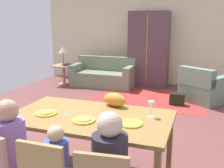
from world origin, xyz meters
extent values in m
cube|color=brown|center=(0.00, 0.49, -0.01)|extent=(6.84, 6.17, 0.02)
cube|color=beige|center=(0.00, 3.62, 1.35)|extent=(6.84, 0.10, 2.70)
cube|color=olive|center=(0.27, -1.57, 0.74)|extent=(1.83, 1.04, 0.04)
cube|color=olive|center=(-0.59, -2.03, 0.36)|extent=(0.06, 0.06, 0.72)
cube|color=olive|center=(-0.59, -1.11, 0.36)|extent=(0.06, 0.06, 0.72)
cube|color=olive|center=(1.12, -1.11, 0.36)|extent=(0.06, 0.06, 0.72)
cylinder|color=yellow|center=(-0.23, -1.69, 0.77)|extent=(0.25, 0.25, 0.02)
cylinder|color=gold|center=(-0.23, -1.69, 0.78)|extent=(0.17, 0.17, 0.01)
cylinder|color=yellow|center=(0.27, -1.75, 0.77)|extent=(0.25, 0.25, 0.02)
cylinder|color=#E0A84E|center=(0.27, -1.75, 0.78)|extent=(0.17, 0.17, 0.01)
cylinder|color=yellow|center=(0.77, -1.67, 0.77)|extent=(0.25, 0.25, 0.02)
cylinder|color=silver|center=(0.93, -1.39, 0.76)|extent=(0.06, 0.06, 0.01)
cylinder|color=silver|center=(0.93, -1.39, 0.81)|extent=(0.01, 0.01, 0.09)
cone|color=silver|center=(0.93, -1.39, 0.90)|extent=(0.07, 0.07, 0.09)
cube|color=silver|center=(-0.01, -1.62, 0.76)|extent=(0.05, 0.15, 0.01)
cube|color=silver|center=(0.43, -1.47, 0.76)|extent=(0.02, 0.17, 0.01)
cylinder|color=#8F6CBB|center=(-0.23, -2.31, 0.68)|extent=(0.30, 0.30, 0.46)
sphere|color=tan|center=(-0.23, -2.31, 1.00)|extent=(0.21, 0.21, 0.21)
cube|color=#B0844A|center=(0.27, -2.56, 0.66)|extent=(0.42, 0.04, 0.42)
cylinder|color=#3E55BA|center=(0.27, -2.31, 0.62)|extent=(0.22, 0.22, 0.33)
sphere|color=beige|center=(0.27, -2.31, 0.85)|extent=(0.15, 0.15, 0.15)
cylinder|color=#292630|center=(0.77, -2.31, 0.68)|extent=(0.30, 0.30, 0.46)
sphere|color=beige|center=(0.77, -2.31, 1.00)|extent=(0.21, 0.21, 0.21)
ellipsoid|color=orange|center=(0.42, -1.15, 0.84)|extent=(0.35, 0.25, 0.17)
cube|color=#A12E2A|center=(0.27, 1.89, 0.00)|extent=(2.60, 1.80, 0.01)
cube|color=slate|center=(-1.25, 2.69, 0.21)|extent=(1.77, 0.84, 0.42)
cube|color=slate|center=(-1.25, 3.03, 0.62)|extent=(1.77, 0.20, 0.40)
cube|color=slate|center=(-2.04, 2.69, 0.52)|extent=(0.18, 0.84, 0.20)
cube|color=slate|center=(-0.45, 2.69, 0.52)|extent=(0.18, 0.84, 0.20)
cube|color=slate|center=(1.50, 2.09, 0.21)|extent=(1.17, 1.16, 0.42)
cube|color=slate|center=(1.32, 1.80, 0.62)|extent=(0.82, 0.62, 0.40)
cube|color=slate|center=(1.78, 1.91, 0.52)|extent=(0.60, 0.81, 0.20)
cube|color=slate|center=(1.22, 2.27, 0.52)|extent=(0.60, 0.81, 0.20)
cube|color=#50393F|center=(-0.05, 3.23, 1.05)|extent=(1.10, 0.56, 2.10)
cube|color=gold|center=(-0.05, 2.95, 1.05)|extent=(0.02, 0.01, 1.89)
sphere|color=gold|center=(-0.11, 2.94, 1.05)|extent=(0.04, 0.04, 0.04)
sphere|color=gold|center=(0.01, 2.94, 1.05)|extent=(0.04, 0.04, 0.04)
cube|color=tan|center=(-2.40, 2.49, 0.56)|extent=(0.56, 0.56, 0.03)
cylinder|color=tan|center=(-2.40, 2.49, 0.27)|extent=(0.08, 0.08, 0.55)
cylinder|color=tan|center=(-2.40, 2.49, 0.01)|extent=(0.36, 0.36, 0.03)
cylinder|color=#474D2E|center=(-2.40, 2.49, 0.59)|extent=(0.16, 0.16, 0.02)
cylinder|color=#474D2E|center=(-2.40, 2.49, 0.77)|extent=(0.02, 0.02, 0.34)
cone|color=#C5AC9E|center=(-2.40, 2.49, 1.03)|extent=(0.26, 0.26, 0.18)
cube|color=#993624|center=(-2.19, 2.46, 0.59)|extent=(0.22, 0.16, 0.03)
cube|color=navy|center=(-2.22, 2.47, 0.62)|extent=(0.22, 0.16, 0.03)
cube|color=black|center=(0.95, 1.59, 0.13)|extent=(0.32, 0.16, 0.26)
camera|label=1|loc=(1.44, -4.15, 1.80)|focal=41.96mm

